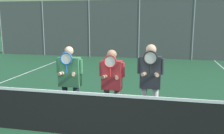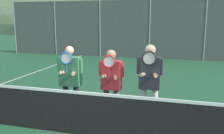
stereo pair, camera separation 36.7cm
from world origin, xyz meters
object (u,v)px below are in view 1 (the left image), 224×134
car_far_left (68,39)px  player_center_left (112,81)px  car_center (215,40)px  player_leftmost (70,78)px  car_left_of_center (140,40)px  player_center_right (150,78)px

car_far_left → player_center_left: bearing=-64.0°
player_center_left → car_center: bearing=70.8°
car_center → car_far_left: bearing=-178.0°
player_leftmost → car_left_of_center: car_left_of_center is taller
player_center_left → car_far_left: car_far_left is taller
player_leftmost → car_far_left: bearing=112.2°
player_leftmost → car_far_left: 13.37m
player_leftmost → car_center: size_ratio=0.41×
player_center_left → player_center_right: size_ratio=0.93×
player_center_left → car_center: (4.43, 12.71, -0.06)m
car_far_left → car_center: (10.45, 0.37, 0.06)m
player_center_left → car_far_left: size_ratio=0.36×
player_center_left → car_far_left: bearing=116.0°
car_left_of_center → player_center_left: bearing=-86.9°
car_left_of_center → car_center: (5.11, 0.13, 0.05)m
player_center_left → car_left_of_center: car_left_of_center is taller
player_center_right → car_far_left: 14.07m
player_center_left → car_far_left: 13.74m
car_far_left → car_center: 10.46m
car_left_of_center → player_leftmost: bearing=-91.3°
player_leftmost → car_center: car_center is taller
car_center → player_center_right: bearing=-105.8°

